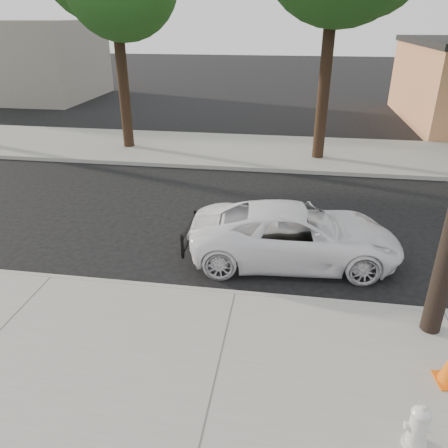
# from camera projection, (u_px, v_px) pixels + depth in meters

# --- Properties ---
(ground) EXTENTS (120.00, 120.00, 0.00)m
(ground) POSITION_uv_depth(u_px,v_px,m) (246.00, 249.00, 10.80)
(ground) COLOR black
(ground) RESTS_ON ground
(near_sidewalk) EXTENTS (90.00, 4.40, 0.15)m
(near_sidewalk) POSITION_uv_depth(u_px,v_px,m) (217.00, 374.00, 6.93)
(near_sidewalk) COLOR gray
(near_sidewalk) RESTS_ON ground
(far_sidewalk) EXTENTS (90.00, 5.00, 0.15)m
(far_sidewalk) POSITION_uv_depth(u_px,v_px,m) (268.00, 151.00, 18.35)
(far_sidewalk) COLOR gray
(far_sidewalk) RESTS_ON ground
(curb_near) EXTENTS (90.00, 0.12, 0.16)m
(curb_near) POSITION_uv_depth(u_px,v_px,m) (235.00, 295.00, 8.90)
(curb_near) COLOR #9E9B93
(curb_near) RESTS_ON ground
(police_cruiser) EXTENTS (4.96, 2.59, 1.33)m
(police_cruiser) POSITION_uv_depth(u_px,v_px,m) (295.00, 234.00, 10.07)
(police_cruiser) COLOR white
(police_cruiser) RESTS_ON ground
(fire_hydrant) EXTENTS (0.33, 0.31, 0.64)m
(fire_hydrant) POSITION_uv_depth(u_px,v_px,m) (418.00, 428.00, 5.57)
(fire_hydrant) COLOR silver
(fire_hydrant) RESTS_ON near_sidewalk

